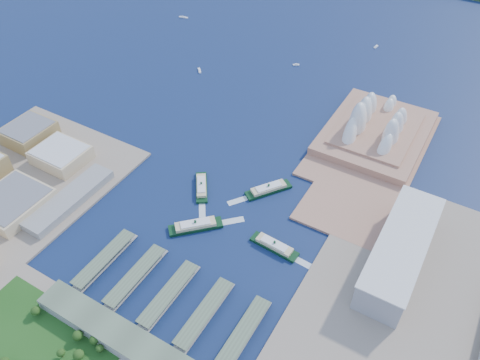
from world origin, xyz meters
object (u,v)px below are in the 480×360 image
Objects in this scene: toaster_building at (400,251)px; ferry_d at (274,245)px; ferry_c at (195,224)px; opera_house at (379,118)px; ferry_b at (269,188)px; ferry_a at (201,185)px.

toaster_building reaches higher than ferry_d.
ferry_d is (90.06, 19.59, -0.52)m from ferry_c.
toaster_building is at bearing -117.00° from ferry_c.
opera_house is at bearing -2.84° from ferry_d.
ferry_b is 88.59m from ferry_d.
ferry_b is at bearing -68.87° from ferry_c.
ferry_c is (-43.07, -94.69, 0.24)m from ferry_b.
ferry_a is (-150.78, -209.11, -26.96)m from opera_house.
opera_house is 3.38× the size of ferry_a.
ferry_c is at bearing -114.36° from opera_house.
toaster_building is 2.65× the size of ferry_b.
toaster_building is 221.05m from ferry_c.
ferry_a is at bearing -125.79° from opera_house.
opera_house is 1.16× the size of toaster_building.
ferry_b is (73.40, 37.78, 0.48)m from ferry_a.
opera_house is 189.85m from ferry_b.
ferry_b is at bearing 36.23° from ferry_d.
ferry_b is 0.96× the size of ferry_c.
ferry_b is (-77.38, -171.33, -26.48)m from opera_house.
ferry_a is 126.04m from ferry_d.
ferry_c is (-210.45, -66.02, -14.73)m from toaster_building.
ferry_d is (46.99, -75.10, -0.27)m from ferry_b.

